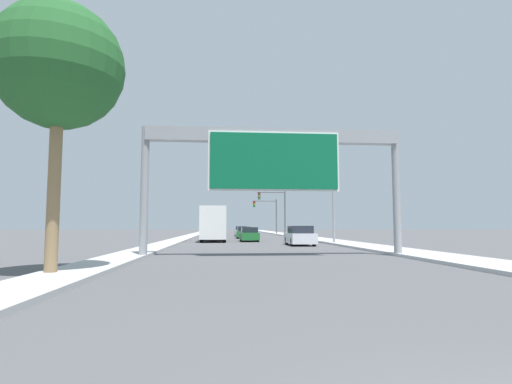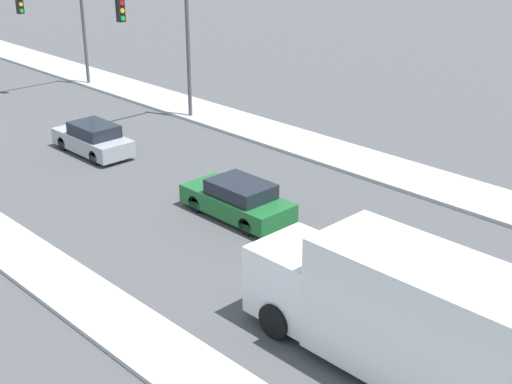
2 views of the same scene
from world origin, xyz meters
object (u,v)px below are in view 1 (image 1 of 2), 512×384
car_near_center (300,236)px  car_near_right (241,231)px  truck_box_secondary (214,224)px  palm_tree_foreground (59,67)px  sign_gantry (274,155)px  traffic_light_mid_block (269,211)px  traffic_light_near_intersection (277,205)px  car_far_left (249,235)px  street_lamp_right (330,176)px  truck_box_primary (218,224)px  car_near_left (244,233)px

car_near_center → car_near_right: bearing=97.3°
truck_box_secondary → palm_tree_foreground: palm_tree_foreground is taller
sign_gantry → traffic_light_mid_block: size_ratio=2.15×
traffic_light_near_intersection → palm_tree_foreground: (-13.24, -47.25, 1.99)m
truck_box_secondary → traffic_light_near_intersection: traffic_light_near_intersection is taller
car_far_left → street_lamp_right: size_ratio=0.43×
car_near_center → traffic_light_mid_block: traffic_light_mid_block is taller
sign_gantry → palm_tree_foreground: bearing=-137.5°
truck_box_primary → street_lamp_right: bearing=-74.9°
car_near_right → street_lamp_right: street_lamp_right is taller
car_near_right → truck_box_primary: 12.54m
truck_box_primary → palm_tree_foreground: palm_tree_foreground is taller
truck_box_primary → palm_tree_foreground: bearing=-94.2°
car_near_right → traffic_light_near_intersection: 6.84m
sign_gantry → traffic_light_mid_block: sign_gantry is taller
sign_gantry → car_near_right: size_ratio=3.08×
car_near_center → car_far_left: car_near_center is taller
truck_box_primary → traffic_light_near_intersection: bearing=-50.2°
palm_tree_foreground → street_lamp_right: street_lamp_right is taller
sign_gantry → truck_box_secondary: sign_gantry is taller
car_near_left → palm_tree_foreground: palm_tree_foreground is taller
street_lamp_right → truck_box_secondary: bearing=148.7°
car_near_center → car_far_left: size_ratio=1.03×
traffic_light_mid_block → street_lamp_right: street_lamp_right is taller
car_far_left → traffic_light_near_intersection: (5.45, 20.56, 3.95)m
car_near_right → traffic_light_mid_block: traffic_light_mid_block is taller
traffic_light_mid_block → palm_tree_foreground: bearing=-102.9°
car_near_left → street_lamp_right: 17.68m
car_near_left → truck_box_primary: (-3.50, 21.70, 1.09)m
car_near_center → traffic_light_near_intersection: bearing=86.1°
traffic_light_mid_block → truck_box_secondary: bearing=-106.2°
truck_box_primary → traffic_light_near_intersection: size_ratio=1.28×
sign_gantry → street_lamp_right: (6.55, 13.55, 0.63)m
truck_box_primary → palm_tree_foreground: 58.35m
car_near_left → traffic_light_near_intersection: (5.45, 10.97, 3.94)m
traffic_light_near_intersection → traffic_light_mid_block: bearing=90.5°
car_near_left → truck_box_secondary: (-3.50, -9.50, 1.03)m
street_lamp_right → truck_box_primary: bearing=105.1°
sign_gantry → car_near_left: size_ratio=2.99×
truck_box_primary → palm_tree_foreground: size_ratio=1.02×
car_far_left → traffic_light_near_intersection: 21.64m
truck_box_primary → truck_box_secondary: bearing=-90.0°
car_near_right → street_lamp_right: bearing=-75.5°
sign_gantry → car_near_left: 29.50m
street_lamp_right → car_far_left: bearing=137.4°
truck_box_secondary → street_lamp_right: size_ratio=0.80×
truck_box_primary → truck_box_secondary: truck_box_primary is taller
car_near_left → traffic_light_mid_block: size_ratio=0.72×
car_near_left → palm_tree_foreground: (-7.79, -36.29, 5.93)m
car_near_right → sign_gantry: bearing=-90.0°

